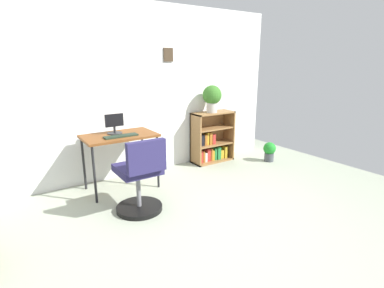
{
  "coord_description": "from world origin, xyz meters",
  "views": [
    {
      "loc": [
        -1.54,
        -1.92,
        1.63
      ],
      "look_at": [
        0.55,
        1.22,
        0.59
      ],
      "focal_mm": 27.99,
      "sensor_mm": 36.0,
      "label": 1
    }
  ],
  "objects_px": {
    "desk": "(120,140)",
    "keyboard": "(121,136)",
    "potted_plant_on_shelf": "(212,97)",
    "potted_plant_floor": "(269,151)",
    "office_chair": "(140,180)",
    "monitor": "(114,125)",
    "bookshelf_low": "(211,140)"
  },
  "relations": [
    {
      "from": "keyboard",
      "to": "potted_plant_floor",
      "type": "bearing_deg",
      "value": -4.33
    },
    {
      "from": "office_chair",
      "to": "potted_plant_on_shelf",
      "type": "relative_size",
      "value": 2.01
    },
    {
      "from": "monitor",
      "to": "office_chair",
      "type": "relative_size",
      "value": 0.3
    },
    {
      "from": "monitor",
      "to": "bookshelf_low",
      "type": "xyz_separation_m",
      "value": [
        1.7,
        0.18,
        -0.48
      ]
    },
    {
      "from": "monitor",
      "to": "office_chair",
      "type": "distance_m",
      "value": 0.97
    },
    {
      "from": "office_chair",
      "to": "potted_plant_floor",
      "type": "distance_m",
      "value": 2.6
    },
    {
      "from": "desk",
      "to": "bookshelf_low",
      "type": "xyz_separation_m",
      "value": [
        1.67,
        0.27,
        -0.3
      ]
    },
    {
      "from": "monitor",
      "to": "bookshelf_low",
      "type": "distance_m",
      "value": 1.77
    },
    {
      "from": "keyboard",
      "to": "potted_plant_floor",
      "type": "relative_size",
      "value": 1.28
    },
    {
      "from": "office_chair",
      "to": "bookshelf_low",
      "type": "relative_size",
      "value": 1.04
    },
    {
      "from": "monitor",
      "to": "keyboard",
      "type": "height_order",
      "value": "monitor"
    },
    {
      "from": "desk",
      "to": "potted_plant_on_shelf",
      "type": "height_order",
      "value": "potted_plant_on_shelf"
    },
    {
      "from": "keyboard",
      "to": "office_chair",
      "type": "relative_size",
      "value": 0.48
    },
    {
      "from": "monitor",
      "to": "office_chair",
      "type": "height_order",
      "value": "monitor"
    },
    {
      "from": "office_chair",
      "to": "potted_plant_floor",
      "type": "bearing_deg",
      "value": 10.05
    },
    {
      "from": "desk",
      "to": "potted_plant_floor",
      "type": "relative_size",
      "value": 2.78
    },
    {
      "from": "potted_plant_floor",
      "to": "desk",
      "type": "bearing_deg",
      "value": 173.03
    },
    {
      "from": "keyboard",
      "to": "potted_plant_on_shelf",
      "type": "relative_size",
      "value": 0.97
    },
    {
      "from": "desk",
      "to": "monitor",
      "type": "distance_m",
      "value": 0.21
    },
    {
      "from": "desk",
      "to": "keyboard",
      "type": "xyz_separation_m",
      "value": [
        -0.02,
        -0.11,
        0.08
      ]
    },
    {
      "from": "desk",
      "to": "monitor",
      "type": "bearing_deg",
      "value": 106.31
    },
    {
      "from": "desk",
      "to": "keyboard",
      "type": "bearing_deg",
      "value": -100.06
    },
    {
      "from": "office_chair",
      "to": "potted_plant_floor",
      "type": "relative_size",
      "value": 2.66
    },
    {
      "from": "bookshelf_low",
      "to": "potted_plant_floor",
      "type": "height_order",
      "value": "bookshelf_low"
    },
    {
      "from": "monitor",
      "to": "potted_plant_floor",
      "type": "relative_size",
      "value": 0.79
    },
    {
      "from": "keyboard",
      "to": "office_chair",
      "type": "bearing_deg",
      "value": -94.17
    },
    {
      "from": "monitor",
      "to": "keyboard",
      "type": "relative_size",
      "value": 0.62
    },
    {
      "from": "desk",
      "to": "keyboard",
      "type": "height_order",
      "value": "keyboard"
    },
    {
      "from": "potted_plant_on_shelf",
      "to": "potted_plant_floor",
      "type": "bearing_deg",
      "value": -31.8
    },
    {
      "from": "office_chair",
      "to": "bookshelf_low",
      "type": "xyz_separation_m",
      "value": [
        1.74,
        1.02,
        -0.01
      ]
    },
    {
      "from": "keyboard",
      "to": "potted_plant_on_shelf",
      "type": "height_order",
      "value": "potted_plant_on_shelf"
    },
    {
      "from": "office_chair",
      "to": "keyboard",
      "type": "bearing_deg",
      "value": 85.83
    }
  ]
}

